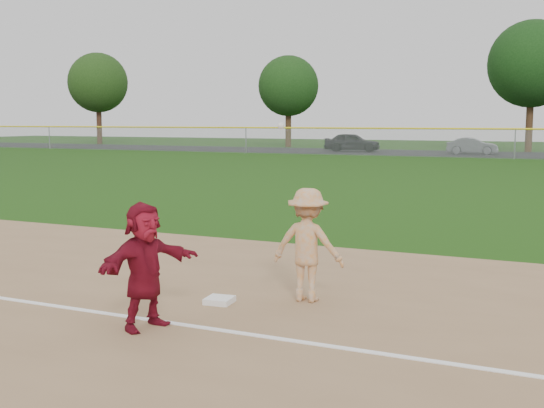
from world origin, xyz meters
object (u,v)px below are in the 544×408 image
at_px(car_mid, 472,146).
at_px(base_runner, 144,265).
at_px(car_left, 352,142).
at_px(first_base, 219,300).

bearing_deg(car_mid, base_runner, 175.52).
bearing_deg(car_left, base_runner, -175.32).
bearing_deg(car_mid, first_base, 175.97).
bearing_deg(base_runner, car_mid, 20.90).
height_order(car_left, car_mid, car_left).
xyz_separation_m(first_base, car_left, (-12.90, 45.47, 0.72)).
bearing_deg(car_left, first_base, -174.57).
distance_m(first_base, car_mid, 45.44).
xyz_separation_m(first_base, car_mid, (-3.32, 45.32, 0.57)).
relative_size(base_runner, car_left, 0.35).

